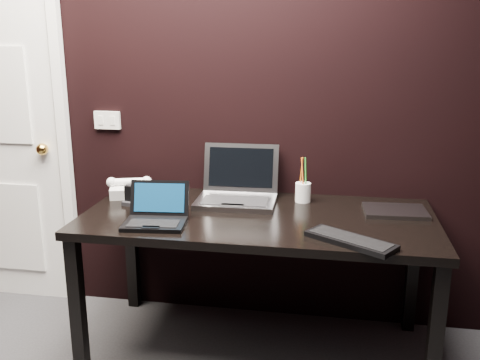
% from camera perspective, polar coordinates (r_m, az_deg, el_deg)
% --- Properties ---
extents(wall_back, '(4.00, 0.00, 4.00)m').
position_cam_1_polar(wall_back, '(2.93, -2.75, 9.60)').
color(wall_back, black).
rests_on(wall_back, ground).
extents(wall_switch, '(0.15, 0.02, 0.10)m').
position_cam_1_polar(wall_switch, '(3.13, -13.97, 6.21)').
color(wall_switch, silver).
rests_on(wall_switch, wall_back).
extents(desk, '(1.70, 0.80, 0.74)m').
position_cam_1_polar(desk, '(2.63, 1.92, -5.32)').
color(desk, black).
rests_on(desk, ground).
extents(netbook, '(0.30, 0.28, 0.18)m').
position_cam_1_polar(netbook, '(2.50, -8.96, -3.81)').
color(netbook, black).
rests_on(netbook, desk).
extents(silver_laptop, '(0.41, 0.37, 0.28)m').
position_cam_1_polar(silver_laptop, '(2.79, -0.30, -1.28)').
color(silver_laptop, '#9D9DA2').
rests_on(silver_laptop, desk).
extents(ext_keyboard, '(0.39, 0.32, 0.02)m').
position_cam_1_polar(ext_keyboard, '(2.30, 11.70, -6.32)').
color(ext_keyboard, black).
rests_on(ext_keyboard, desk).
extents(closed_laptop, '(0.31, 0.23, 0.02)m').
position_cam_1_polar(closed_laptop, '(2.73, 16.21, -3.21)').
color(closed_laptop, gray).
rests_on(closed_laptop, desk).
extents(desk_phone, '(0.25, 0.23, 0.12)m').
position_cam_1_polar(desk_phone, '(2.95, -11.69, -0.87)').
color(desk_phone, silver).
rests_on(desk_phone, desk).
extents(mobile_phone, '(0.06, 0.06, 0.10)m').
position_cam_1_polar(mobile_phone, '(2.80, -11.75, -1.89)').
color(mobile_phone, black).
rests_on(mobile_phone, desk).
extents(pen_cup, '(0.08, 0.08, 0.24)m').
position_cam_1_polar(pen_cup, '(2.81, 6.74, -1.22)').
color(pen_cup, white).
rests_on(pen_cup, desk).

